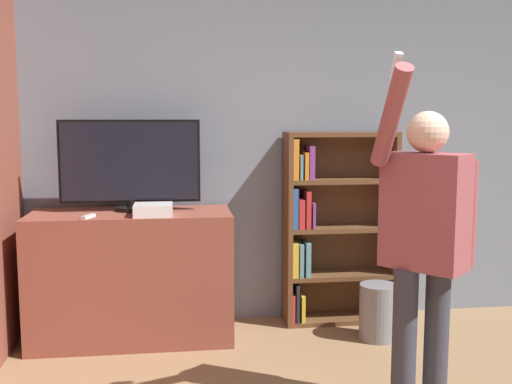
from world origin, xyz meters
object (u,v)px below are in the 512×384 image
television (130,164)px  person (424,235)px  game_console (153,210)px  bookshelf (329,227)px  waste_bin (378,312)px

television → person: size_ratio=0.52×
game_console → person: size_ratio=0.14×
bookshelf → person: bearing=-86.0°
television → waste_bin: (1.76, -0.32, -1.07)m
bookshelf → waste_bin: bearing=-59.5°
bookshelf → person: 1.56m
television → bookshelf: television is taller
bookshelf → game_console: bearing=-165.0°
game_console → television: bearing=124.8°
game_console → person: bearing=-39.3°
television → person: person is taller
television → bookshelf: bearing=4.5°
bookshelf → waste_bin: 0.75m
bookshelf → waste_bin: (0.26, -0.44, -0.55)m
television → bookshelf: size_ratio=0.67×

